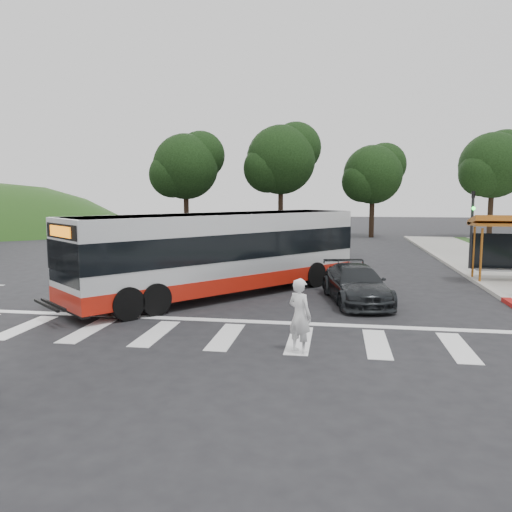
# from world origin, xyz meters

# --- Properties ---
(ground) EXTENTS (140.00, 140.00, 0.00)m
(ground) POSITION_xyz_m (0.00, 0.00, 0.00)
(ground) COLOR black
(ground) RESTS_ON ground
(sidewalk_east) EXTENTS (4.00, 40.00, 0.12)m
(sidewalk_east) POSITION_xyz_m (11.00, 8.00, 0.06)
(sidewalk_east) COLOR gray
(sidewalk_east) RESTS_ON ground
(curb_east) EXTENTS (0.30, 40.00, 0.15)m
(curb_east) POSITION_xyz_m (9.00, 8.00, 0.07)
(curb_east) COLOR #9E9991
(curb_east) RESTS_ON ground
(hillside_nw) EXTENTS (44.00, 44.00, 10.00)m
(hillside_nw) POSITION_xyz_m (-32.00, 30.00, 0.00)
(hillside_nw) COLOR #174114
(hillside_nw) RESTS_ON ground
(crosswalk_ladder) EXTENTS (18.00, 2.60, 0.01)m
(crosswalk_ladder) POSITION_xyz_m (0.00, -5.00, 0.01)
(crosswalk_ladder) COLOR silver
(crosswalk_ladder) RESTS_ON ground
(traffic_signal_ne_short) EXTENTS (0.18, 0.37, 4.00)m
(traffic_signal_ne_short) POSITION_xyz_m (9.60, 8.49, 2.48)
(traffic_signal_ne_short) COLOR black
(traffic_signal_ne_short) RESTS_ON ground
(tree_ne_a) EXTENTS (6.16, 5.74, 9.30)m
(tree_ne_a) POSITION_xyz_m (16.08, 28.06, 6.39)
(tree_ne_a) COLOR black
(tree_ne_a) RESTS_ON parking_lot
(tree_north_a) EXTENTS (6.60, 6.15, 10.17)m
(tree_north_a) POSITION_xyz_m (-1.92, 26.07, 6.92)
(tree_north_a) COLOR black
(tree_north_a) RESTS_ON ground
(tree_north_b) EXTENTS (5.72, 5.33, 8.43)m
(tree_north_b) POSITION_xyz_m (6.07, 28.06, 5.66)
(tree_north_b) COLOR black
(tree_north_b) RESTS_ON ground
(tree_north_c) EXTENTS (6.16, 5.74, 9.30)m
(tree_north_c) POSITION_xyz_m (-9.92, 24.06, 6.29)
(tree_north_c) COLOR black
(tree_north_c) RESTS_ON ground
(transit_bus) EXTENTS (9.76, 10.96, 3.12)m
(transit_bus) POSITION_xyz_m (-1.37, 0.57, 1.56)
(transit_bus) COLOR silver
(transit_bus) RESTS_ON ground
(pedestrian) EXTENTS (0.80, 0.76, 1.84)m
(pedestrian) POSITION_xyz_m (2.08, -6.02, 0.92)
(pedestrian) COLOR white
(pedestrian) RESTS_ON ground
(dark_sedan) EXTENTS (2.76, 4.85, 1.32)m
(dark_sedan) POSITION_xyz_m (3.64, -0.00, 0.66)
(dark_sedan) COLOR black
(dark_sedan) RESTS_ON ground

